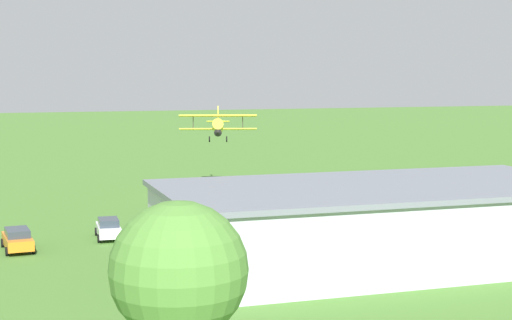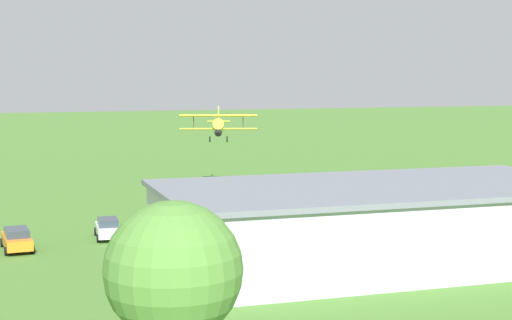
{
  "view_description": "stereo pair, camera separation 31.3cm",
  "coord_description": "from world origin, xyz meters",
  "views": [
    {
      "loc": [
        20.09,
        82.65,
        12.75
      ],
      "look_at": [
        -5.02,
        9.82,
        4.56
      ],
      "focal_mm": 56.25,
      "sensor_mm": 36.0,
      "label": 1
    },
    {
      "loc": [
        19.79,
        82.75,
        12.75
      ],
      "look_at": [
        -5.02,
        9.82,
        4.56
      ],
      "focal_mm": 56.25,
      "sensor_mm": 36.0,
      "label": 2
    }
  ],
  "objects": [
    {
      "name": "person_watching_takeoff",
      "position": [
        3.06,
        20.57,
        0.84
      ],
      "size": [
        0.54,
        0.54,
        1.69
      ],
      "color": "#72338C",
      "rests_on": "ground_plane"
    },
    {
      "name": "car_white",
      "position": [
        10.88,
        20.54,
        0.82
      ],
      "size": [
        2.15,
        4.31,
        1.57
      ],
      "color": "white",
      "rests_on": "ground_plane"
    },
    {
      "name": "ground_plane",
      "position": [
        0.0,
        0.0,
        0.0
      ],
      "size": [
        400.0,
        400.0,
        0.0
      ],
      "primitive_type": "plane",
      "color": "#47752D"
    },
    {
      "name": "biplane",
      "position": [
        -4.67,
        -1.99,
        7.21
      ],
      "size": [
        8.63,
        6.6,
        3.92
      ],
      "color": "yellow"
    },
    {
      "name": "car_orange",
      "position": [
        17.81,
        22.68,
        0.84
      ],
      "size": [
        2.29,
        4.76,
        1.6
      ],
      "color": "orange",
      "rests_on": "ground_plane"
    },
    {
      "name": "car_yellow",
      "position": [
        -18.81,
        21.14,
        0.84
      ],
      "size": [
        2.34,
        4.22,
        1.65
      ],
      "color": "gold",
      "rests_on": "ground_plane"
    },
    {
      "name": "hangar",
      "position": [
        -5.45,
        34.59,
        2.7
      ],
      "size": [
        30.11,
        15.49,
        5.38
      ],
      "color": "#B7BCC6",
      "rests_on": "ground_plane"
    },
    {
      "name": "tree_at_field_edge",
      "position": [
        13.4,
        54.55,
        5.61
      ],
      "size": [
        5.16,
        5.16,
        8.2
      ],
      "color": "brown",
      "rests_on": "ground_plane"
    },
    {
      "name": "person_at_fence_line",
      "position": [
        -3.13,
        16.73,
        0.78
      ],
      "size": [
        0.52,
        0.52,
        1.58
      ],
      "color": "#33723F",
      "rests_on": "ground_plane"
    }
  ]
}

